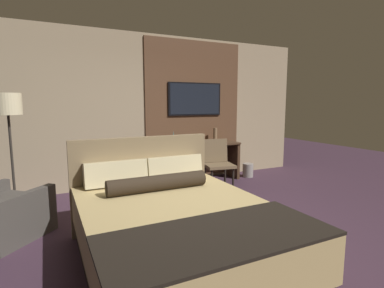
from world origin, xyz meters
TOP-DOWN VIEW (x-y plane):
  - ground_plane at (0.00, 0.00)m, footprint 16.00×16.00m
  - wall_back_tv_panel at (0.14, 2.59)m, footprint 7.20×0.09m
  - bed at (-0.50, -0.35)m, footprint 1.71×2.23m
  - desk at (1.17, 2.31)m, footprint 1.55×0.52m
  - tv at (1.17, 2.52)m, footprint 1.15×0.04m
  - desk_chair at (1.17, 1.65)m, footprint 0.57×0.57m
  - armchair_by_window at (-2.07, 1.03)m, footprint 1.14×1.14m
  - floor_lamp at (-1.97, 1.69)m, footprint 0.34×0.34m
  - vase_tall at (1.55, 2.37)m, footprint 0.08×0.08m
  - vase_short at (0.62, 2.33)m, footprint 0.07×0.07m
  - book at (0.95, 2.28)m, footprint 0.23×0.16m
  - waste_bin at (2.21, 2.12)m, footprint 0.22×0.22m

SIDE VIEW (x-z plane):
  - ground_plane at x=0.00m, z-range 0.00..0.00m
  - waste_bin at x=2.21m, z-range 0.00..0.28m
  - armchair_by_window at x=-2.07m, z-range -0.13..0.66m
  - bed at x=-0.50m, z-range -0.22..0.91m
  - desk at x=1.17m, z-range 0.12..0.88m
  - desk_chair at x=1.17m, z-range 0.09..0.98m
  - book at x=0.95m, z-range 0.75..0.78m
  - vase_short at x=0.62m, z-range 0.75..1.02m
  - vase_tall at x=1.55m, z-range 0.75..1.03m
  - floor_lamp at x=-1.97m, z-range 0.56..2.23m
  - wall_back_tv_panel at x=0.14m, z-range 0.00..2.80m
  - tv at x=1.17m, z-range 1.29..1.94m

